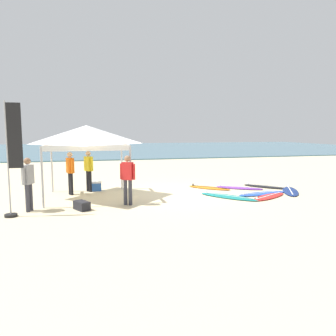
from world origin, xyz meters
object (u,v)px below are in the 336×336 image
banner_flag (12,164)px  cooler_box (95,186)px  person_grey (28,181)px  person_red (128,177)px  surfboard_blue (262,193)px  surfboard_black (265,186)px  gear_bag_near_tent (82,205)px  surfboard_red (269,196)px  person_yellow (89,168)px  surfboard_orange (209,188)px  canopy_tent (87,135)px  surfboard_teal (228,196)px  surfboard_purple (239,188)px  person_orange (70,170)px  surfboard_navy (290,191)px

banner_flag → cooler_box: banner_flag is taller
person_grey → person_red: same height
surfboard_blue → surfboard_black: bearing=54.8°
gear_bag_near_tent → surfboard_red: bearing=1.9°
person_yellow → banner_flag: bearing=-121.9°
surfboard_orange → surfboard_black: 2.61m
surfboard_black → canopy_tent: bearing=-178.2°
canopy_tent → person_red: bearing=-51.6°
gear_bag_near_tent → cooler_box: (0.51, 3.25, 0.06)m
surfboard_teal → surfboard_purple: (1.26, 1.62, 0.00)m
canopy_tent → cooler_box: bearing=77.0°
canopy_tent → banner_flag: size_ratio=0.89×
surfboard_black → person_red: (-6.45, -1.92, 0.95)m
person_yellow → surfboard_purple: bearing=-8.1°
cooler_box → surfboard_teal: bearing=-28.3°
person_orange → canopy_tent: bearing=-44.2°
person_yellow → gear_bag_near_tent: size_ratio=2.85×
surfboard_blue → cooler_box: bearing=159.4°
person_yellow → person_red: size_ratio=1.00×
canopy_tent → person_red: size_ratio=1.76×
surfboard_red → person_orange: (-7.38, 2.40, 0.95)m
person_red → person_yellow: bearing=114.5°
surfboard_orange → surfboard_blue: (1.59, -1.76, -0.00)m
canopy_tent → surfboard_blue: (6.77, -1.17, -2.35)m
surfboard_purple → person_yellow: person_yellow is taller
person_red → cooler_box: 3.21m
banner_flag → surfboard_purple: bearing=16.6°
surfboard_blue → gear_bag_near_tent: size_ratio=3.80×
canopy_tent → gear_bag_near_tent: 3.00m
person_yellow → surfboard_red: bearing=-23.5°
surfboard_purple → surfboard_orange: bearing=164.8°
canopy_tent → banner_flag: bearing=-132.5°
surfboard_black → surfboard_navy: bearing=-71.0°
surfboard_teal → person_yellow: size_ratio=1.33×
surfboard_teal → surfboard_blue: bearing=7.8°
person_orange → banner_flag: size_ratio=0.50×
surfboard_orange → banner_flag: banner_flag is taller
surfboard_navy → person_grey: size_ratio=1.31×
surfboard_teal → person_orange: bearing=160.9°
person_grey → surfboard_blue: bearing=4.1°
surfboard_orange → person_red: person_red is taller
person_yellow → person_red: (1.28, -2.82, 0.00)m
person_yellow → person_grey: bearing=-122.2°
surfboard_orange → person_orange: 5.94m
surfboard_black → cooler_box: size_ratio=3.69×
surfboard_purple → banner_flag: bearing=-163.4°
surfboard_blue → gear_bag_near_tent: bearing=-173.3°
person_red → banner_flag: 3.57m
surfboard_navy → surfboard_black: same height
surfboard_orange → surfboard_purple: size_ratio=0.86×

